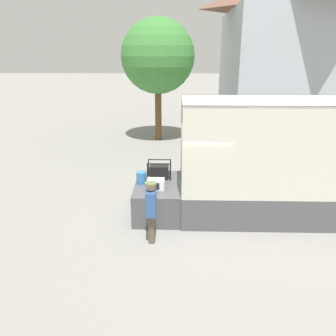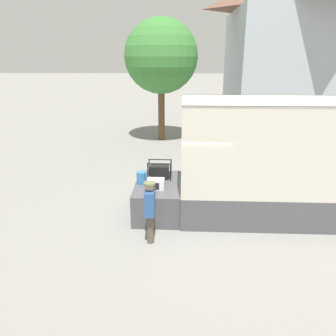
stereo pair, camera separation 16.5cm
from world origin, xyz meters
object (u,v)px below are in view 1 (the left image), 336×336
object	(u,v)px
orange_bucket	(141,178)
worker_person	(151,207)
box_truck	(331,182)
street_tree	(158,57)
microwave	(156,184)
portable_generator	(160,172)

from	to	relation	value
orange_bucket	worker_person	distance (m)	1.79
box_truck	street_tree	distance (m)	11.16
street_tree	microwave	bearing A→B (deg)	-87.30
microwave	orange_bucket	size ratio (longest dim) A/B	1.34
box_truck	orange_bucket	xyz separation A→B (m)	(-5.56, -0.02, 0.07)
microwave	box_truck	bearing A→B (deg)	4.77
box_truck	orange_bucket	bearing A→B (deg)	-179.78
orange_bucket	street_tree	world-z (taller)	street_tree
portable_generator	orange_bucket	size ratio (longest dim) A/B	2.03
microwave	orange_bucket	distance (m)	0.61
microwave	portable_generator	xyz separation A→B (m)	(0.07, 0.85, 0.07)
orange_bucket	street_tree	bearing A→B (deg)	89.93
portable_generator	box_truck	bearing A→B (deg)	-4.79
box_truck	worker_person	size ratio (longest dim) A/B	4.57
portable_generator	orange_bucket	bearing A→B (deg)	-140.18
box_truck	worker_person	distance (m)	5.43
microwave	portable_generator	world-z (taller)	portable_generator
street_tree	box_truck	bearing A→B (deg)	-58.48
box_truck	portable_generator	size ratio (longest dim) A/B	10.41
portable_generator	worker_person	xyz separation A→B (m)	(-0.11, -2.18, -0.14)
box_truck	portable_generator	world-z (taller)	box_truck
box_truck	street_tree	size ratio (longest dim) A/B	1.17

